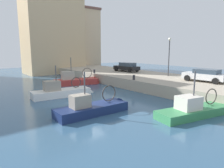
% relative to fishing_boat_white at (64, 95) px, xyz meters
% --- Properties ---
extents(water_surface, '(80.00, 80.00, 0.00)m').
position_rel_fishing_boat_white_xyz_m(water_surface, '(0.11, -4.27, -0.14)').
color(water_surface, '#335675').
rests_on(water_surface, ground).
extents(quay_wall, '(9.00, 56.00, 1.20)m').
position_rel_fishing_boat_white_xyz_m(quay_wall, '(11.61, -4.27, 0.46)').
color(quay_wall, '#ADA08C').
rests_on(quay_wall, ground).
extents(fishing_boat_white, '(6.56, 2.35, 3.83)m').
position_rel_fishing_boat_white_xyz_m(fishing_boat_white, '(0.00, 0.00, 0.00)').
color(fishing_boat_white, white).
rests_on(fishing_boat_white, ground).
extents(fishing_boat_green, '(6.89, 2.93, 3.93)m').
position_rel_fishing_boat_white_xyz_m(fishing_boat_green, '(4.73, -11.48, 0.01)').
color(fishing_boat_green, '#388951').
rests_on(fishing_boat_green, ground).
extents(fishing_boat_navy, '(6.25, 2.05, 3.88)m').
position_rel_fishing_boat_white_xyz_m(fishing_boat_navy, '(-0.63, -6.54, -0.02)').
color(fishing_boat_navy, navy).
rests_on(fishing_boat_navy, ground).
extents(fishing_boat_red, '(6.60, 3.27, 4.43)m').
position_rel_fishing_boat_white_xyz_m(fishing_boat_red, '(4.51, 5.16, 0.01)').
color(fishing_boat_red, '#BC3833').
rests_on(fishing_boat_red, ground).
extents(parked_car_black, '(2.15, 4.27, 1.37)m').
position_rel_fishing_boat_white_xyz_m(parked_car_black, '(12.72, 4.59, 1.77)').
color(parked_car_black, black).
rests_on(parked_car_black, quay_wall).
extents(parked_car_white, '(2.22, 4.44, 1.35)m').
position_rel_fishing_boat_white_xyz_m(parked_car_white, '(12.39, -7.95, 1.77)').
color(parked_car_white, silver).
rests_on(parked_car_white, quay_wall).
extents(mooring_bollard_mid, '(0.28, 0.28, 0.55)m').
position_rel_fishing_boat_white_xyz_m(mooring_bollard_mid, '(7.46, -2.27, 1.34)').
color(mooring_bollard_mid, '#2D2D33').
rests_on(mooring_bollard_mid, quay_wall).
extents(mooring_bollard_north, '(0.28, 0.28, 0.55)m').
position_rel_fishing_boat_white_xyz_m(mooring_bollard_north, '(7.46, 5.73, 1.34)').
color(mooring_bollard_north, '#2D2D33').
rests_on(mooring_bollard_north, quay_wall).
extents(quay_streetlamp, '(0.36, 0.36, 4.83)m').
position_rel_fishing_boat_white_xyz_m(quay_streetlamp, '(13.11, -2.78, 4.32)').
color(quay_streetlamp, '#38383D').
rests_on(quay_streetlamp, quay_wall).
extents(waterfront_building_west, '(8.15, 8.28, 13.54)m').
position_rel_fishing_boat_white_xyz_m(waterfront_building_west, '(14.89, 23.82, 6.65)').
color(waterfront_building_west, beige).
rests_on(waterfront_building_west, ground).
extents(waterfront_building_central, '(11.04, 6.40, 15.71)m').
position_rel_fishing_boat_white_xyz_m(waterfront_building_central, '(7.52, 19.78, 7.74)').
color(waterfront_building_central, '#D1B284').
rests_on(waterfront_building_central, ground).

